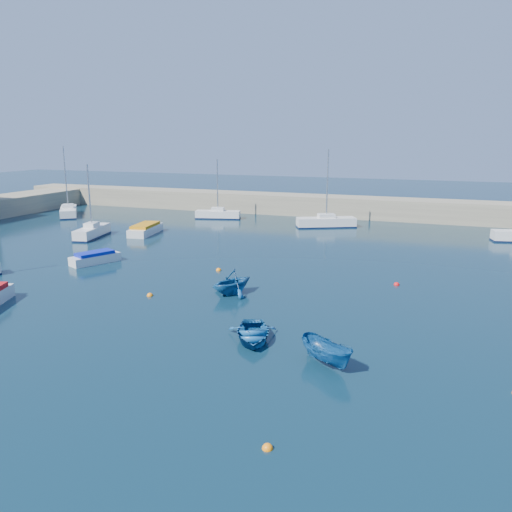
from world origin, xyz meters
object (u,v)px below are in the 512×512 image
(sailboat_4, at_px, (69,211))
(motorboat_2, at_px, (146,229))
(sailboat_3, at_px, (92,232))
(dinghy_center, at_px, (252,333))
(dinghy_left, at_px, (232,282))
(motorboat_1, at_px, (95,258))
(sailboat_6, at_px, (326,222))
(sailboat_5, at_px, (218,214))
(dinghy_right, at_px, (327,353))

(sailboat_4, relative_size, motorboat_2, 1.61)
(sailboat_3, relative_size, dinghy_center, 2.09)
(dinghy_left, bearing_deg, motorboat_1, -168.63)
(motorboat_1, height_order, motorboat_2, motorboat_2)
(sailboat_4, relative_size, dinghy_center, 2.53)
(sailboat_3, height_order, motorboat_2, sailboat_3)
(sailboat_6, bearing_deg, sailboat_5, 58.31)
(sailboat_6, bearing_deg, motorboat_1, 122.35)
(dinghy_center, height_order, dinghy_right, dinghy_right)
(dinghy_center, height_order, dinghy_left, dinghy_left)
(dinghy_right, bearing_deg, sailboat_5, 66.60)
(motorboat_2, distance_m, dinghy_left, 23.67)
(dinghy_center, distance_m, dinghy_right, 4.48)
(sailboat_3, xyz_separation_m, dinghy_center, (25.34, -19.67, -0.24))
(dinghy_left, xyz_separation_m, dinghy_right, (8.27, -8.34, -0.24))
(motorboat_1, bearing_deg, sailboat_4, 159.78)
(motorboat_1, bearing_deg, sailboat_5, 115.53)
(dinghy_left, height_order, dinghy_right, dinghy_left)
(dinghy_left, bearing_deg, dinghy_right, -18.70)
(motorboat_1, height_order, dinghy_right, dinghy_right)
(sailboat_6, height_order, motorboat_2, sailboat_6)
(motorboat_1, relative_size, dinghy_center, 1.17)
(sailboat_3, distance_m, dinghy_left, 24.85)
(motorboat_1, relative_size, dinghy_right, 1.35)
(sailboat_3, height_order, sailboat_5, sailboat_3)
(sailboat_5, distance_m, dinghy_right, 43.22)
(sailboat_6, bearing_deg, dinghy_center, 159.81)
(motorboat_2, xyz_separation_m, dinghy_center, (21.14, -23.23, -0.15))
(sailboat_5, bearing_deg, motorboat_1, 166.49)
(motorboat_1, distance_m, motorboat_2, 12.99)
(sailboat_6, relative_size, dinghy_left, 2.77)
(motorboat_1, bearing_deg, dinghy_left, 10.06)
(sailboat_5, distance_m, dinghy_left, 31.93)
(sailboat_6, distance_m, dinghy_center, 34.36)
(sailboat_6, relative_size, dinghy_center, 2.47)
(sailboat_3, distance_m, dinghy_right, 36.35)
(dinghy_center, bearing_deg, sailboat_3, 121.16)
(dinghy_left, bearing_deg, motorboat_2, 162.74)
(sailboat_5, distance_m, dinghy_center, 39.87)
(sailboat_4, bearing_deg, motorboat_2, -63.35)
(motorboat_2, bearing_deg, dinghy_right, -53.56)
(sailboat_6, xyz_separation_m, motorboat_1, (-14.30, -23.53, -0.15))
(dinghy_center, xyz_separation_m, dinghy_left, (-4.06, 6.85, 0.47))
(sailboat_5, xyz_separation_m, dinghy_center, (18.12, -35.51, -0.20))
(sailboat_6, distance_m, motorboat_2, 20.59)
(sailboat_6, xyz_separation_m, dinghy_right, (7.90, -35.66, -0.01))
(sailboat_5, xyz_separation_m, sailboat_6, (14.43, -1.35, 0.05))
(motorboat_1, relative_size, motorboat_2, 0.75)
(motorboat_2, distance_m, dinghy_right, 35.41)
(motorboat_1, bearing_deg, motorboat_2, 129.24)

